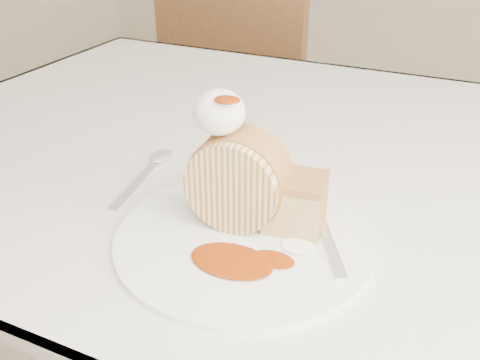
% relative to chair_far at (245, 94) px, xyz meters
% --- Properties ---
extents(table, '(1.40, 0.90, 0.75)m').
position_rel_chair_far_xyz_m(table, '(0.48, -0.75, 0.13)').
color(table, beige).
rests_on(table, ground).
extents(chair_far, '(0.44, 0.44, 0.93)m').
position_rel_chair_far_xyz_m(chair_far, '(0.00, 0.00, 0.00)').
color(chair_far, brown).
rests_on(chair_far, ground).
extents(plate, '(0.32, 0.32, 0.01)m').
position_rel_chair_far_xyz_m(plate, '(0.45, -0.99, 0.22)').
color(plate, white).
rests_on(plate, table).
extents(roulade_slice, '(0.11, 0.06, 0.10)m').
position_rel_chair_far_xyz_m(roulade_slice, '(0.43, -0.97, 0.28)').
color(roulade_slice, beige).
rests_on(roulade_slice, plate).
extents(cake_chunk, '(0.07, 0.07, 0.05)m').
position_rel_chair_far_xyz_m(cake_chunk, '(0.49, -0.95, 0.25)').
color(cake_chunk, '#A76D3F').
rests_on(cake_chunk, plate).
extents(whipped_cream, '(0.05, 0.05, 0.05)m').
position_rel_chair_far_xyz_m(whipped_cream, '(0.41, -0.97, 0.35)').
color(whipped_cream, white).
rests_on(whipped_cream, roulade_slice).
extents(caramel_drizzle, '(0.03, 0.02, 0.01)m').
position_rel_chair_far_xyz_m(caramel_drizzle, '(0.43, -0.98, 0.38)').
color(caramel_drizzle, '#792705').
rests_on(caramel_drizzle, whipped_cream).
extents(caramel_pool, '(0.09, 0.07, 0.00)m').
position_rel_chair_far_xyz_m(caramel_pool, '(0.46, -1.04, 0.23)').
color(caramel_pool, '#792705').
rests_on(caramel_pool, plate).
extents(fork, '(0.10, 0.16, 0.00)m').
position_rel_chair_far_xyz_m(fork, '(0.54, -0.97, 0.23)').
color(fork, silver).
rests_on(fork, plate).
extents(spoon, '(0.05, 0.16, 0.00)m').
position_rel_chair_far_xyz_m(spoon, '(0.27, -0.94, 0.22)').
color(spoon, silver).
rests_on(spoon, table).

